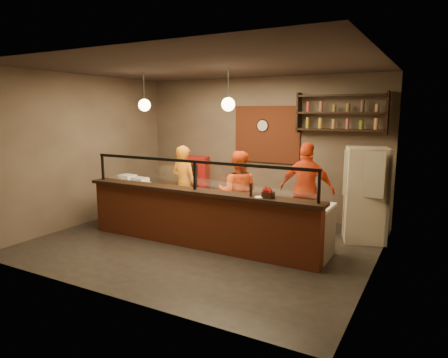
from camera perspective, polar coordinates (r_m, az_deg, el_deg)
The scene contains 29 objects.
floor at distance 7.61m, azimuth -2.84°, elevation -8.98°, with size 6.00×6.00×0.00m, color black.
ceiling at distance 7.25m, azimuth -3.06°, elevation 15.74°, with size 6.00×6.00×0.00m, color #372E2A.
wall_back at distance 9.47m, azimuth 5.06°, elevation 4.59°, with size 6.00×6.00×0.00m, color #6B5D4E.
wall_left at distance 9.19m, azimuth -19.11°, elevation 3.95°, with size 5.00×5.00×0.00m, color #6B5D4E.
wall_right at distance 6.24m, azimuth 21.21°, elevation 1.34°, with size 5.00×5.00×0.00m, color #6B5D4E.
wall_front at distance 5.32m, azimuth -17.24°, elevation 0.22°, with size 6.00×6.00×0.00m, color #6B5D4E.
brick_patch at distance 9.34m, azimuth 6.14°, elevation 6.35°, with size 1.60×0.04×1.30m, color brown.
service_counter at distance 7.22m, azimuth -4.12°, elevation -5.87°, with size 4.60×0.25×1.00m, color brown.
counter_ledge at distance 7.10m, azimuth -4.18°, elevation -1.75°, with size 4.70×0.37×0.06m, color black.
worktop_cabinet at distance 7.65m, azimuth -2.08°, elevation -5.54°, with size 4.60×0.75×0.85m, color gray.
worktop at distance 7.55m, azimuth -2.10°, elevation -2.25°, with size 4.60×0.75×0.05m, color white.
sneeze_guard at distance 7.04m, azimuth -4.21°, elevation 0.97°, with size 4.50×0.05×0.52m.
wall_shelving at distance 8.66m, azimuth 16.36°, elevation 9.08°, with size 1.84×0.28×0.85m.
wall_clock at distance 9.36m, azimuth 5.57°, elevation 7.60°, with size 0.30×0.30×0.04m, color black.
pendant_left at distance 8.25m, azimuth -11.29°, elevation 10.32°, with size 0.24×0.24×0.77m.
pendant_right at distance 7.19m, azimuth 0.61°, elevation 10.63°, with size 0.24×0.24×0.77m.
cook_left at distance 8.66m, azimuth -5.72°, elevation -0.86°, with size 0.62×0.41×1.71m, color orange.
cook_mid at distance 7.93m, azimuth 1.99°, elevation -1.96°, with size 0.81×0.63×1.67m, color #DB4714.
cook_right at distance 7.96m, azimuth 11.72°, elevation -1.47°, with size 1.08×0.45×1.84m, color red.
fridge at distance 7.95m, azimuth 19.59°, elevation -2.12°, with size 0.74×0.69×1.77m, color beige.
red_cooler at distance 10.01m, azimuth -3.94°, elevation -0.58°, with size 0.56×0.51×1.31m, color #B20D0B.
pizza_dough at distance 7.41m, azimuth 0.80°, elevation -2.21°, with size 0.49×0.49×0.01m, color beige.
prep_tub_a at distance 8.56m, azimuth -11.91°, elevation -0.32°, with size 0.31×0.25×0.16m, color silver.
prep_tub_b at distance 8.90m, azimuth -13.62°, elevation 0.05°, with size 0.34×0.27×0.17m, color white.
prep_tub_c at distance 8.10m, azimuth -11.47°, elevation -0.96°, with size 0.26×0.21×0.13m, color white.
rolling_pin at distance 8.37m, azimuth -10.44°, elevation -0.84°, with size 0.05×0.05×0.32m, color yellow.
condiment_caddy at distance 6.43m, azimuth 6.32°, elevation -2.26°, with size 0.18×0.14×0.10m, color black.
pepper_mill at distance 6.51m, azimuth 3.87°, elevation -1.55°, with size 0.05×0.05×0.22m, color black.
small_plate at distance 6.45m, azimuth 5.09°, elevation -2.60°, with size 0.16×0.16×0.01m, color silver.
Camera 1 is at (3.79, -6.13, 2.43)m, focal length 32.00 mm.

